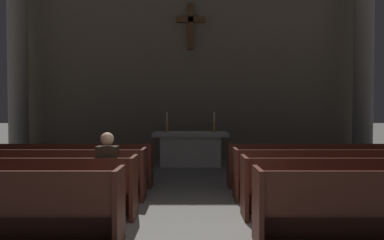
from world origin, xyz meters
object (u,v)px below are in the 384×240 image
at_px(pew_right_row_4, 316,165).
at_px(candlestick_left, 169,126).
at_px(pew_left_row_2, 17,187).
at_px(column_left_fourth, 20,45).
at_px(candlestick_right, 216,126).
at_px(pew_left_row_4, 68,165).
at_px(pew_right_row_3, 336,174).
at_px(altar, 192,148).
at_px(pew_right_row_2, 365,187).
at_px(column_right_fourth, 366,45).
at_px(lone_worshipper, 110,173).
at_px(pew_left_row_3, 47,174).

relative_size(pew_right_row_4, candlestick_left, 6.28).
distance_m(pew_left_row_2, column_left_fourth, 7.14).
relative_size(candlestick_left, candlestick_right, 1.00).
distance_m(pew_left_row_4, candlestick_left, 3.54).
bearing_deg(candlestick_right, pew_right_row_3, -63.57).
relative_size(altar, candlestick_right, 3.76).
height_order(pew_right_row_3, candlestick_left, candlestick_left).
xyz_separation_m(pew_left_row_2, candlestick_right, (3.36, 5.01, 0.71)).
bearing_deg(candlestick_left, column_left_fourth, 171.53).
relative_size(pew_right_row_2, candlestick_left, 6.28).
xyz_separation_m(pew_right_row_3, column_right_fourth, (2.80, 4.65, 3.22)).
bearing_deg(pew_right_row_2, candlestick_left, 123.82).
height_order(pew_right_row_3, lone_worshipper, lone_worshipper).
distance_m(altar, candlestick_right, 0.96).
bearing_deg(pew_right_row_4, pew_left_row_2, -158.00).
relative_size(pew_right_row_3, candlestick_left, 6.28).
height_order(pew_left_row_3, altar, altar).
bearing_deg(pew_left_row_3, pew_right_row_2, -11.42).
relative_size(pew_left_row_4, lone_worshipper, 2.79).
distance_m(pew_left_row_4, candlestick_right, 4.47).
relative_size(pew_left_row_4, column_left_fourth, 0.49).
distance_m(pew_right_row_3, candlestick_left, 5.22).
distance_m(pew_right_row_4, candlestick_right, 3.54).
distance_m(column_left_fourth, column_right_fourth, 10.92).
height_order(pew_left_row_3, pew_left_row_4, same).
relative_size(pew_right_row_2, lone_worshipper, 2.79).
distance_m(pew_right_row_3, candlestick_right, 4.45).
xyz_separation_m(altar, candlestick_right, (0.70, 0.00, 0.66)).
distance_m(pew_right_row_3, column_right_fourth, 6.31).
height_order(candlestick_left, lone_worshipper, candlestick_left).
distance_m(pew_right_row_2, column_left_fourth, 10.44).
bearing_deg(pew_right_row_3, altar, 124.01).
distance_m(pew_right_row_4, column_left_fourth, 9.43).
bearing_deg(altar, column_right_fourth, 7.40).
height_order(column_left_fourth, column_right_fourth, same).
relative_size(pew_right_row_3, column_left_fourth, 0.49).
xyz_separation_m(column_right_fourth, candlestick_left, (-6.16, -0.71, -2.51)).
xyz_separation_m(pew_right_row_4, candlestick_right, (-1.96, 2.86, 0.71)).
distance_m(pew_left_row_3, column_left_fourth, 6.31).
bearing_deg(pew_left_row_4, column_right_fourth, 23.76).
height_order(pew_right_row_2, column_right_fourth, column_right_fourth).
bearing_deg(candlestick_right, pew_right_row_2, -68.67).
relative_size(column_left_fourth, lone_worshipper, 5.73).
height_order(pew_left_row_2, pew_right_row_4, same).
distance_m(pew_left_row_2, pew_right_row_3, 5.42).
xyz_separation_m(pew_left_row_3, column_left_fourth, (-2.80, 4.65, 3.22)).
bearing_deg(column_right_fourth, pew_left_row_4, -156.24).
bearing_deg(pew_right_row_2, pew_right_row_4, 90.00).
height_order(pew_left_row_3, column_right_fourth, column_right_fourth).
distance_m(pew_left_row_3, lone_worshipper, 1.77).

